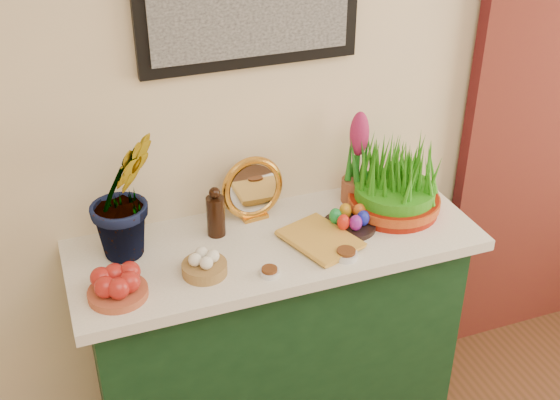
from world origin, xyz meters
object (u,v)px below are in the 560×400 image
object	(u,v)px
hyacinth_green	(122,176)
book	(299,249)
sideboard	(275,341)
mirror	(253,189)
wheatgrass_sabzeh	(396,182)

from	to	relation	value
hyacinth_green	book	size ratio (longest dim) A/B	2.23
sideboard	mirror	size ratio (longest dim) A/B	5.47
mirror	wheatgrass_sabzeh	world-z (taller)	wheatgrass_sabzeh
sideboard	mirror	bearing A→B (deg)	98.15
sideboard	hyacinth_green	xyz separation A→B (m)	(-0.47, 0.09, 0.75)
mirror	book	bearing A→B (deg)	-76.43
wheatgrass_sabzeh	hyacinth_green	bearing A→B (deg)	175.75
hyacinth_green	book	bearing A→B (deg)	-38.93
hyacinth_green	wheatgrass_sabzeh	distance (m)	0.96
sideboard	mirror	xyz separation A→B (m)	(-0.02, 0.16, 0.58)
book	wheatgrass_sabzeh	distance (m)	0.46
sideboard	wheatgrass_sabzeh	bearing A→B (deg)	2.77
sideboard	hyacinth_green	world-z (taller)	hyacinth_green
mirror	book	distance (m)	0.30
hyacinth_green	mirror	world-z (taller)	hyacinth_green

